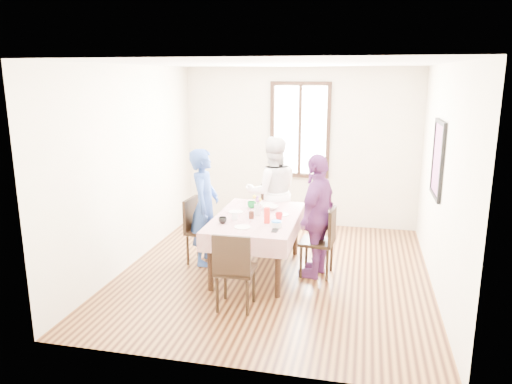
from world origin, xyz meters
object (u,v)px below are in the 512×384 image
dining_table (257,244)px  chair_near (236,269)px  person_far (272,192)px  chair_right (317,242)px  chair_left (204,231)px  person_right (316,216)px  chair_far (272,216)px  person_left (204,207)px

dining_table → chair_near: chair_near is taller
dining_table → person_far: (0.00, 1.06, 0.47)m
dining_table → chair_right: size_ratio=1.73×
dining_table → chair_left: chair_left is taller
person_right → chair_left: bearing=-77.4°
dining_table → person_right: (0.77, 0.05, 0.43)m
chair_near → dining_table: bearing=89.0°
chair_near → person_far: 2.18m
chair_far → chair_near: size_ratio=1.00×
chair_far → person_left: (-0.77, -0.93, 0.35)m
chair_near → person_right: size_ratio=0.57×
chair_far → person_left: 1.26m
chair_left → person_left: person_left is taller
chair_right → chair_far: bearing=42.6°
dining_table → chair_left: 0.81m
chair_right → person_left: 1.60m
chair_left → chair_near: size_ratio=1.00×
chair_far → chair_near: 2.16m
chair_right → chair_near: size_ratio=1.00×
person_left → dining_table: bearing=-105.5°
chair_right → person_right: person_right is taller
chair_left → person_right: size_ratio=0.57×
person_left → chair_right: bearing=-98.2°
chair_right → chair_far: size_ratio=1.00×
chair_far → person_left: size_ratio=0.57×
dining_table → person_right: person_right is taller
dining_table → person_far: 1.16m
dining_table → chair_near: (0.00, -1.08, 0.08)m
person_far → dining_table: bearing=68.8°
chair_right → person_far: size_ratio=0.54×
dining_table → person_left: person_left is taller
chair_right → person_far: person_far is taller
dining_table → chair_right: (0.79, 0.05, 0.08)m
chair_left → person_far: size_ratio=0.54×
person_left → person_far: person_far is taller
dining_table → chair_far: 1.08m
chair_near → person_right: bearing=54.7°
chair_near → person_far: size_ratio=0.54×
chair_left → person_right: 1.60m
person_left → chair_near: bearing=-152.5°
person_left → person_far: bearing=-44.7°
person_right → chair_right: bearing=106.2°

